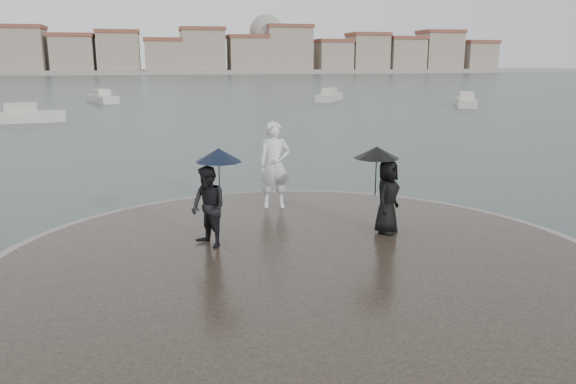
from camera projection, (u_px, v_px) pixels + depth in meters
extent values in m
plane|color=#2B3835|center=(368.00, 376.00, 7.56)|extent=(400.00, 400.00, 0.00)
cylinder|color=gray|center=(303.00, 272.00, 10.84)|extent=(12.50, 12.50, 0.32)
cylinder|color=#2D261E|center=(303.00, 271.00, 10.84)|extent=(11.90, 11.90, 0.36)
imported|color=silver|center=(275.00, 165.00, 14.58)|extent=(0.89, 0.65, 2.25)
imported|color=black|center=(208.00, 207.00, 11.55)|extent=(0.97, 1.03, 1.69)
cylinder|color=black|center=(219.00, 181.00, 11.58)|extent=(0.02, 0.02, 0.90)
cone|color=black|center=(219.00, 155.00, 11.45)|extent=(0.96, 0.96, 0.28)
imported|color=black|center=(387.00, 197.00, 12.46)|extent=(0.94, 0.95, 1.65)
cylinder|color=black|center=(376.00, 176.00, 12.39)|extent=(0.02, 0.02, 0.90)
cone|color=black|center=(377.00, 152.00, 12.27)|extent=(1.01, 1.01, 0.26)
cube|color=gray|center=(164.00, 72.00, 161.91)|extent=(260.00, 20.00, 1.20)
cube|color=gray|center=(22.00, 52.00, 149.67)|extent=(12.00, 10.00, 12.00)
cube|color=brown|center=(19.00, 27.00, 148.17)|extent=(12.60, 10.60, 1.00)
cube|color=gray|center=(74.00, 56.00, 152.76)|extent=(11.00, 10.00, 10.00)
cube|color=brown|center=(72.00, 35.00, 151.49)|extent=(11.60, 10.60, 1.00)
cube|color=gray|center=(119.00, 54.00, 155.29)|extent=(11.00, 10.00, 11.00)
cube|color=brown|center=(118.00, 32.00, 153.91)|extent=(11.60, 10.60, 1.00)
cube|color=gray|center=(164.00, 58.00, 158.16)|extent=(10.00, 10.00, 9.00)
cube|color=brown|center=(163.00, 40.00, 157.01)|extent=(10.60, 10.60, 1.00)
cube|color=gray|center=(203.00, 53.00, 160.24)|extent=(12.00, 10.00, 12.00)
cube|color=brown|center=(202.00, 29.00, 158.74)|extent=(12.60, 10.60, 1.00)
cube|color=gray|center=(248.00, 56.00, 163.33)|extent=(11.00, 10.00, 10.00)
cube|color=brown|center=(247.00, 37.00, 162.06)|extent=(11.60, 10.60, 1.00)
cube|color=gray|center=(288.00, 51.00, 165.63)|extent=(13.00, 10.00, 13.00)
cube|color=brown|center=(288.00, 26.00, 164.02)|extent=(13.60, 10.60, 1.00)
cube|color=gray|center=(333.00, 58.00, 169.18)|extent=(10.00, 10.00, 9.00)
cube|color=brown|center=(333.00, 41.00, 168.02)|extent=(10.60, 10.60, 1.00)
cube|color=gray|center=(367.00, 55.00, 171.37)|extent=(11.00, 10.00, 11.00)
cube|color=brown|center=(368.00, 34.00, 169.98)|extent=(11.60, 10.60, 1.00)
cube|color=gray|center=(404.00, 56.00, 174.13)|extent=(11.00, 10.00, 10.00)
cube|color=brown|center=(405.00, 38.00, 172.86)|extent=(11.60, 10.60, 1.00)
cube|color=gray|center=(439.00, 53.00, 176.54)|extent=(12.00, 10.00, 12.00)
cube|color=brown|center=(440.00, 32.00, 175.04)|extent=(12.60, 10.60, 1.00)
cube|color=gray|center=(476.00, 58.00, 179.75)|extent=(10.00, 10.00, 9.00)
cube|color=brown|center=(477.00, 42.00, 178.59)|extent=(10.60, 10.60, 1.00)
sphere|color=gray|center=(266.00, 32.00, 164.94)|extent=(10.00, 10.00, 10.00)
cube|color=#BBB5A8|center=(22.00, 119.00, 37.88)|extent=(5.68, 2.42, 0.90)
cube|color=#BBB5A8|center=(21.00, 110.00, 37.74)|extent=(2.16, 1.49, 0.90)
cube|color=#BBB5A8|center=(329.00, 99.00, 57.24)|extent=(4.17, 5.55, 0.90)
cube|color=#BBB5A8|center=(330.00, 93.00, 57.10)|extent=(2.05, 2.33, 0.90)
cube|color=#BBB5A8|center=(102.00, 100.00, 55.30)|extent=(3.57, 5.70, 0.90)
cube|color=#BBB5A8|center=(102.00, 94.00, 55.17)|extent=(1.87, 2.31, 0.90)
cube|color=#BBB5A8|center=(466.00, 104.00, 50.75)|extent=(3.86, 5.64, 0.90)
cube|color=#BBB5A8|center=(466.00, 97.00, 50.62)|extent=(1.96, 2.32, 0.90)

